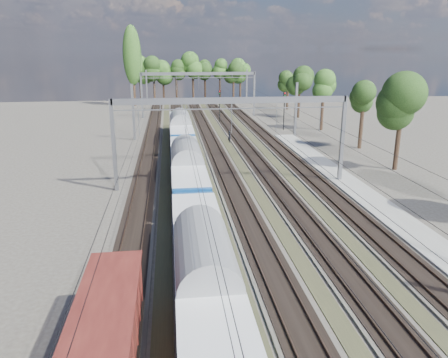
{
  "coord_description": "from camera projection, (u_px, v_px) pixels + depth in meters",
  "views": [
    {
      "loc": [
        -6.01,
        -12.28,
        13.49
      ],
      "look_at": [
        -1.6,
        23.23,
        2.8
      ],
      "focal_mm": 35.0,
      "sensor_mm": 36.0,
      "label": 1
    }
  ],
  "objects": [
    {
      "name": "catenary",
      "position": [
        212.0,
        99.0,
        64.55
      ],
      "size": [
        25.65,
        130.0,
        9.0
      ],
      "color": "slate",
      "rests_on": "ground"
    },
    {
      "name": "track_bed",
      "position": [
        216.0,
        152.0,
        59.0
      ],
      "size": [
        21.0,
        130.0,
        0.34
      ],
      "color": "#47423A",
      "rests_on": "ground"
    },
    {
      "name": "signal_far",
      "position": [
        284.0,
        106.0,
        74.25
      ],
      "size": [
        0.44,
        0.4,
        6.5
      ],
      "rotation": [
        0.0,
        0.0,
        0.18
      ],
      "color": "black",
      "rests_on": "ground"
    },
    {
      "name": "emu_train",
      "position": [
        187.0,
        163.0,
        43.08
      ],
      "size": [
        3.14,
        66.41,
        4.6
      ],
      "color": "black",
      "rests_on": "ground"
    },
    {
      "name": "tree_belt",
      "position": [
        221.0,
        73.0,
        104.37
      ],
      "size": [
        40.02,
        99.89,
        11.36
      ],
      "color": "black",
      "rests_on": "ground"
    },
    {
      "name": "freight_boxcar",
      "position": [
        102.0,
        354.0,
        17.16
      ],
      "size": [
        2.59,
        12.52,
        3.23
      ],
      "color": "black",
      "rests_on": "ground"
    },
    {
      "name": "signal_near",
      "position": [
        220.0,
        102.0,
        81.82
      ],
      "size": [
        0.38,
        0.35,
        6.07
      ],
      "rotation": [
        0.0,
        0.0,
        -0.05
      ],
      "color": "black",
      "rests_on": "ground"
    },
    {
      "name": "platform",
      "position": [
        389.0,
        214.0,
        36.63
      ],
      "size": [
        3.0,
        70.0,
        0.3
      ],
      "primitive_type": "cube",
      "color": "gray",
      "rests_on": "ground"
    },
    {
      "name": "worker",
      "position": [
        229.0,
        137.0,
        65.17
      ],
      "size": [
        0.57,
        0.74,
        1.8
      ],
      "primitive_type": "imported",
      "rotation": [
        0.0,
        0.0,
        1.81
      ],
      "color": "black",
      "rests_on": "ground"
    },
    {
      "name": "poplar",
      "position": [
        132.0,
        56.0,
        104.31
      ],
      "size": [
        4.4,
        4.4,
        19.04
      ],
      "color": "black",
      "rests_on": "ground"
    }
  ]
}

